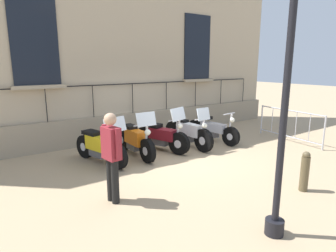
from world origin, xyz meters
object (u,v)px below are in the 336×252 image
motorcycle_yellow (101,147)px  motorcycle_maroon (162,137)px  bollard (305,171)px  motorcycle_white (188,133)px  motorcycle_silver (212,130)px  motorcycle_orange (135,141)px  crowd_barrier (290,124)px  pedestrian_standing (112,153)px

motorcycle_yellow → motorcycle_maroon: 1.89m
motorcycle_maroon → bollard: size_ratio=2.23×
bollard → motorcycle_white: bearing=179.2°
motorcycle_maroon → motorcycle_silver: size_ratio=0.87×
motorcycle_orange → bollard: (3.92, 1.72, -0.02)m
motorcycle_orange → motorcycle_silver: 2.83m
motorcycle_yellow → motorcycle_white: (0.09, 2.79, 0.00)m
crowd_barrier → pedestrian_standing: (0.70, -6.61, 0.38)m
motorcycle_maroon → motorcycle_silver: (0.06, 1.94, -0.03)m
pedestrian_standing → motorcycle_yellow: bearing=163.8°
motorcycle_yellow → bollard: 4.76m
motorcycle_yellow → bollard: motorcycle_yellow is taller
motorcycle_white → crowd_barrier: 3.47m
bollard → pedestrian_standing: size_ratio=0.49×
motorcycle_white → bollard: 3.81m
motorcycle_white → pedestrian_standing: size_ratio=1.26×
motorcycle_yellow → motorcycle_maroon: size_ratio=1.06×
motorcycle_maroon → crowd_barrier: 4.34m
crowd_barrier → pedestrian_standing: 6.65m
motorcycle_yellow → motorcycle_orange: 1.01m
pedestrian_standing → bollard: bearing=62.4°
pedestrian_standing → motorcycle_orange: bearing=142.9°
motorcycle_white → motorcycle_yellow: bearing=-91.9°
motorcycle_orange → motorcycle_silver: bearing=88.6°
motorcycle_white → motorcycle_silver: size_ratio=0.99×
motorcycle_orange → motorcycle_maroon: (0.01, 0.88, -0.02)m
motorcycle_silver → bollard: motorcycle_silver is taller
motorcycle_yellow → motorcycle_orange: size_ratio=0.97×
motorcycle_silver → bollard: (3.85, -1.10, 0.02)m
motorcycle_white → motorcycle_silver: bearing=92.2°
motorcycle_silver → pedestrian_standing: 4.96m
motorcycle_maroon → bollard: bearing=12.1°
motorcycle_yellow → pedestrian_standing: size_ratio=1.17×
motorcycle_yellow → motorcycle_orange: motorcycle_orange is taller
motorcycle_white → crowd_barrier: (1.36, 3.19, 0.12)m
motorcycle_silver → crowd_barrier: bearing=56.8°
motorcycle_silver → crowd_barrier: crowd_barrier is taller
motorcycle_silver → pedestrian_standing: pedestrian_standing is taller
motorcycle_maroon → pedestrian_standing: size_ratio=1.10×
motorcycle_silver → bollard: size_ratio=2.58×
crowd_barrier → pedestrian_standing: bearing=-84.0°
motorcycle_orange → motorcycle_silver: motorcycle_orange is taller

